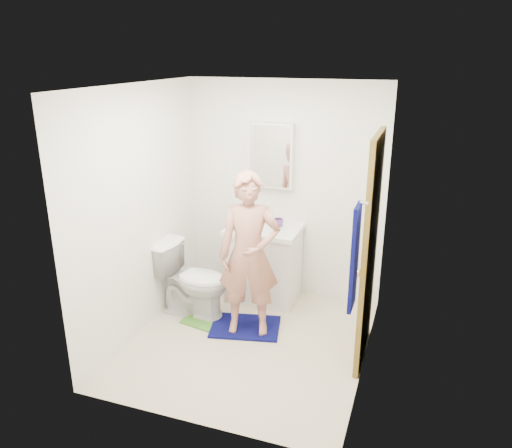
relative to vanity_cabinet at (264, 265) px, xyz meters
The scene contains 22 objects.
floor 1.01m from the vanity_cabinet, 80.69° to the right, with size 2.20×2.40×0.02m, color beige.
ceiling 2.21m from the vanity_cabinet, 80.69° to the right, with size 2.20×2.40×0.02m, color white.
wall_back 0.87m from the vanity_cabinet, 63.05° to the left, with size 2.20×0.02×2.40m, color white.
wall_front 2.28m from the vanity_cabinet, 85.96° to the right, with size 2.20×0.02×2.40m, color white.
wall_left 1.55m from the vanity_cabinet, 136.37° to the right, with size 0.02×2.40×2.40m, color white.
wall_right 1.75m from the vanity_cabinet, 35.99° to the right, with size 0.02×2.40×2.40m, color white.
vanity_cabinet is the anchor object (origin of this frame).
countertop 0.43m from the vanity_cabinet, ahead, with size 0.79×0.59×0.05m, color white.
sink_basin 0.44m from the vanity_cabinet, ahead, with size 0.40×0.40×0.03m, color white.
faucet 0.54m from the vanity_cabinet, 90.00° to the left, with size 0.03×0.03×0.12m, color silver.
medicine_cabinet 1.22m from the vanity_cabinet, 90.00° to the left, with size 0.50×0.12×0.70m, color white.
mirror_panel 1.21m from the vanity_cabinet, 90.00° to the left, with size 0.46×0.01×0.66m, color white.
door 1.57m from the vanity_cabinet, 32.20° to the right, with size 0.05×0.80×2.05m, color olive.
door_knob 1.69m from the vanity_cabinet, 42.72° to the right, with size 0.07×0.07×0.07m, color gold.
towel 2.08m from the vanity_cabinet, 51.53° to the right, with size 0.03×0.24×0.80m, color #080A50.
towel_hook 2.30m from the vanity_cabinet, 50.60° to the right, with size 0.02×0.02×0.06m, color silver.
toilet 0.84m from the vanity_cabinet, 134.53° to the right, with size 0.44×0.78×0.79m, color white.
bath_mat 0.80m from the vanity_cabinet, 87.11° to the right, with size 0.68×0.49×0.02m, color #080A50.
green_rug 0.92m from the vanity_cabinet, 120.50° to the right, with size 0.39×0.33×0.02m, color #498D2F.
soap_dispenser 0.63m from the vanity_cabinet, behind, with size 0.10×0.10×0.21m, color #B37253.
toothbrush_cup 0.52m from the vanity_cabinet, 26.36° to the left, with size 0.11×0.11×0.09m, color #6A3E89.
man 0.87m from the vanity_cabinet, 82.55° to the right, with size 0.59×0.39×1.62m, color tan.
Camera 1 is at (1.45, -3.94, 2.67)m, focal length 35.00 mm.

